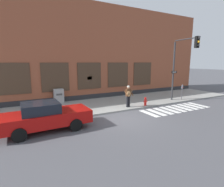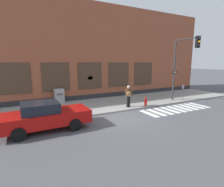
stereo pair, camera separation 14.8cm
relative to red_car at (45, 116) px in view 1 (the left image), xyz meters
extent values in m
plane|color=#4C4C51|center=(4.84, -0.37, -0.77)|extent=(160.00, 160.00, 0.00)
cube|color=gray|center=(4.84, 3.58, -0.71)|extent=(28.00, 4.99, 0.11)
cube|color=brown|center=(4.84, 8.07, 3.76)|extent=(28.00, 4.00, 9.05)
cube|color=#28282B|center=(4.84, 6.05, -0.50)|extent=(28.00, 0.04, 0.55)
cube|color=#473323|center=(-1.41, 6.04, 1.56)|extent=(2.35, 0.06, 2.47)
cube|color=black|center=(-1.41, 6.03, 1.56)|extent=(2.23, 0.03, 2.35)
cube|color=#473323|center=(1.72, 6.04, 1.56)|extent=(2.35, 0.06, 2.47)
cube|color=black|center=(1.72, 6.03, 1.56)|extent=(2.23, 0.03, 2.35)
cube|color=#473323|center=(4.84, 6.04, 1.56)|extent=(2.35, 0.06, 2.47)
cube|color=black|center=(4.84, 6.03, 1.56)|extent=(2.23, 0.03, 2.35)
cube|color=#473323|center=(7.97, 6.04, 1.56)|extent=(2.35, 0.06, 2.47)
cube|color=black|center=(7.97, 6.03, 1.56)|extent=(2.23, 0.03, 2.35)
cube|color=#473323|center=(11.10, 6.04, 1.56)|extent=(2.35, 0.06, 2.47)
cube|color=black|center=(11.10, 6.03, 1.56)|extent=(2.23, 0.03, 2.35)
cube|color=yellow|center=(4.84, 6.02, 1.36)|extent=(0.44, 0.02, 0.30)
cube|color=silver|center=(6.92, -0.21, -0.76)|extent=(0.42, 1.90, 0.01)
cube|color=silver|center=(7.59, -0.21, -0.76)|extent=(0.42, 1.90, 0.01)
cube|color=silver|center=(8.26, -0.21, -0.76)|extent=(0.42, 1.90, 0.01)
cube|color=silver|center=(8.93, -0.21, -0.76)|extent=(0.42, 1.90, 0.01)
cube|color=silver|center=(9.60, -0.21, -0.76)|extent=(0.42, 1.90, 0.01)
cube|color=silver|center=(10.27, -0.21, -0.76)|extent=(0.42, 1.90, 0.01)
cube|color=silver|center=(10.94, -0.21, -0.76)|extent=(0.42, 1.90, 0.01)
cube|color=silver|center=(11.61, -0.21, -0.76)|extent=(0.42, 1.90, 0.01)
cube|color=silver|center=(12.28, -0.21, -0.76)|extent=(0.42, 1.90, 0.01)
cube|color=#B20F0C|center=(0.05, 0.00, -0.10)|extent=(4.64, 1.94, 0.68)
cube|color=black|center=(-0.20, 0.00, 0.50)|extent=(1.87, 1.62, 0.52)
cube|color=silver|center=(2.30, 0.62, -0.03)|extent=(0.07, 0.24, 0.12)
cube|color=silver|center=(2.32, -0.52, -0.03)|extent=(0.07, 0.24, 0.12)
cylinder|color=black|center=(1.37, 0.90, -0.44)|extent=(0.67, 0.25, 0.66)
cylinder|color=black|center=(1.41, -0.84, -0.44)|extent=(0.67, 0.25, 0.66)
cylinder|color=black|center=(-1.30, 0.85, -0.44)|extent=(0.67, 0.25, 0.66)
cylinder|color=black|center=(-1.26, -0.90, -0.44)|extent=(0.67, 0.25, 0.66)
cylinder|color=black|center=(6.47, 1.69, -0.22)|extent=(0.15, 0.15, 0.87)
cylinder|color=black|center=(6.29, 1.68, -0.22)|extent=(0.15, 0.15, 0.87)
cube|color=#4C2D19|center=(6.38, 1.70, 0.50)|extent=(0.39, 0.23, 0.57)
sphere|color=#9E7051|center=(6.38, 1.70, 0.89)|extent=(0.22, 0.22, 0.22)
cylinder|color=beige|center=(6.38, 1.70, 0.95)|extent=(0.27, 0.28, 0.02)
cylinder|color=beige|center=(6.38, 1.70, 1.00)|extent=(0.18, 0.18, 0.09)
cylinder|color=#4C2D19|center=(6.61, 1.59, 0.46)|extent=(0.11, 0.51, 0.39)
cylinder|color=#4C2D19|center=(6.13, 1.61, 0.46)|extent=(0.11, 0.51, 0.39)
ellipsoid|color=#B77F4C|center=(6.29, 1.52, 0.43)|extent=(0.36, 0.13, 0.44)
cylinder|color=black|center=(6.29, 1.46, 0.43)|extent=(0.09, 0.01, 0.09)
cylinder|color=brown|center=(6.55, 1.49, 0.61)|extent=(0.47, 0.05, 0.34)
cylinder|color=#2D2D30|center=(11.49, 2.02, 1.98)|extent=(0.15, 0.15, 5.27)
cylinder|color=#2D2D30|center=(11.37, 0.71, 4.71)|extent=(0.33, 2.63, 0.09)
cube|color=black|center=(11.27, -0.34, 4.36)|extent=(0.32, 0.27, 0.88)
sphere|color=black|center=(11.26, -0.50, 4.62)|extent=(0.17, 0.17, 0.17)
sphere|color=orange|center=(11.26, -0.50, 4.36)|extent=(0.17, 0.17, 0.17)
sphere|color=black|center=(11.26, -0.50, 4.10)|extent=(0.17, 0.17, 0.17)
cube|color=black|center=(11.48, 1.92, 1.94)|extent=(0.60, 0.09, 0.20)
cube|color=white|center=(11.48, 1.90, 1.94)|extent=(0.40, 0.05, 0.07)
cylinder|color=#47474C|center=(12.39, 1.65, -0.13)|extent=(0.06, 0.06, 1.05)
cube|color=#565B66|center=(12.39, 1.65, 0.54)|extent=(0.13, 0.10, 0.30)
sphere|color=#565B66|center=(12.39, 1.65, 0.72)|extent=(0.11, 0.11, 0.11)
cube|color=red|center=(12.39, 1.59, 0.50)|extent=(0.09, 0.01, 0.07)
cube|color=#9E9E9E|center=(1.83, 5.62, -0.04)|extent=(0.81, 0.57, 1.23)
cube|color=#4C4C4C|center=(1.83, 5.33, 0.14)|extent=(0.48, 0.02, 0.16)
cylinder|color=red|center=(7.88, 1.44, -0.38)|extent=(0.20, 0.20, 0.55)
sphere|color=red|center=(7.88, 1.44, -0.05)|extent=(0.18, 0.18, 0.18)
cylinder|color=red|center=(7.74, 1.44, -0.33)|extent=(0.10, 0.07, 0.07)
cylinder|color=red|center=(8.02, 1.44, -0.33)|extent=(0.10, 0.07, 0.07)
camera|label=1|loc=(-1.04, -9.54, 2.85)|focal=28.00mm
camera|label=2|loc=(-0.91, -9.61, 2.85)|focal=28.00mm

